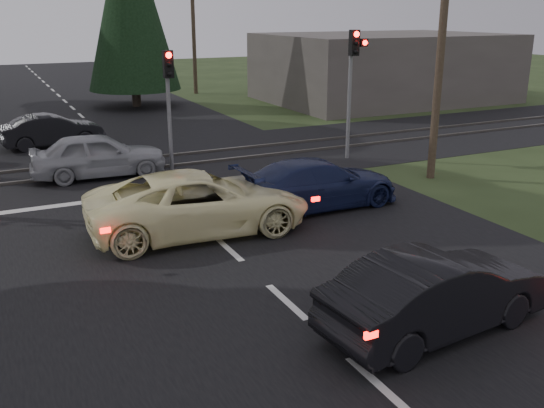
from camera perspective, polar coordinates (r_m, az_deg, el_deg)
ground at (r=11.80m, az=1.40°, el=-9.22°), size 120.00×120.00×0.00m
road at (r=20.64m, az=-11.40°, el=2.39°), size 14.00×100.00×0.01m
rail_corridor at (r=22.52m, az=-12.71°, el=3.59°), size 120.00×8.00×0.01m
stop_line at (r=18.96m, az=-10.00°, el=1.13°), size 13.00×0.35×0.00m
rail_near at (r=21.75m, az=-12.22°, el=3.25°), size 120.00×0.12×0.10m
rail_far at (r=23.27m, az=-13.19°, el=4.12°), size 120.00×0.12×0.10m
traffic_signal_right at (r=22.61m, az=7.67°, el=12.44°), size 0.68×0.48×4.70m
traffic_signal_center at (r=21.00m, az=-9.68°, el=10.56°), size 0.32×0.48×4.10m
utility_pole_near at (r=20.33m, az=15.74°, el=15.37°), size 1.80×0.26×9.00m
utility_pole_mid at (r=41.54m, az=-7.43°, el=16.76°), size 1.80×0.26×9.00m
utility_pole_far at (r=65.71m, az=-14.77°, el=16.67°), size 1.80×0.26×9.00m
building_right at (r=38.92m, az=10.45°, el=12.54°), size 14.00×10.00×4.00m
cream_coupe at (r=15.22m, az=-6.88°, el=0.13°), size 5.71×2.91×1.55m
dark_hatchback at (r=10.90m, az=15.21°, el=-8.10°), size 4.46×1.95×1.43m
silver_car at (r=21.05m, az=-16.01°, el=4.44°), size 4.50×2.08×1.49m
blue_sedan at (r=17.11m, az=4.32°, el=1.92°), size 4.85×2.11×1.39m
dark_car_far at (r=26.52m, az=-19.98°, el=6.51°), size 4.11×1.78×1.32m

